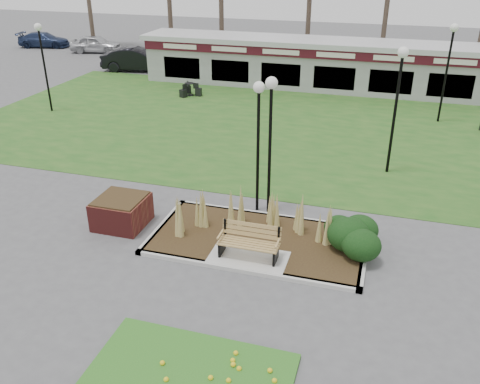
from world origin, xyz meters
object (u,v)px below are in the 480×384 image
(lamp_post_mid_right, at_px, (450,52))
(car_blue, at_px, (44,40))
(car_black, at_px, (137,59))
(food_pavilion, at_px, (338,65))
(lamp_post_near_right, at_px, (258,119))
(brick_planter, at_px, (122,211))
(lamp_post_far_right, at_px, (399,83))
(lamp_post_near_left, at_px, (271,116))
(park_bench, at_px, (250,241))
(lamp_post_far_left, at_px, (42,48))
(bistro_set_b, at_px, (190,91))
(car_silver, at_px, (96,44))

(lamp_post_mid_right, bearing_deg, car_blue, 159.19)
(car_black, bearing_deg, food_pavilion, -104.64)
(lamp_post_near_right, distance_m, car_blue, 34.92)
(brick_planter, relative_size, lamp_post_far_right, 0.31)
(lamp_post_near_left, relative_size, lamp_post_far_right, 0.94)
(lamp_post_near_right, relative_size, car_black, 0.90)
(food_pavilion, xyz_separation_m, car_blue, (-26.00, 7.04, -0.85))
(park_bench, distance_m, lamp_post_mid_right, 16.03)
(brick_planter, xyz_separation_m, lamp_post_far_right, (7.90, 6.70, 3.03))
(lamp_post_far_right, relative_size, lamp_post_far_left, 1.06)
(lamp_post_mid_right, xyz_separation_m, lamp_post_far_left, (-19.73, -4.03, -0.17))
(food_pavilion, relative_size, lamp_post_near_right, 5.66)
(lamp_post_mid_right, height_order, lamp_post_far_left, lamp_post_mid_right)
(bistro_set_b, bearing_deg, car_black, 139.58)
(lamp_post_near_left, height_order, car_blue, lamp_post_near_left)
(lamp_post_far_left, height_order, car_black, lamp_post_far_left)
(brick_planter, relative_size, lamp_post_near_left, 0.33)
(park_bench, xyz_separation_m, car_blue, (-26.00, 26.75, 0.04))
(lamp_post_far_right, xyz_separation_m, car_blue, (-29.50, 19.30, -2.88))
(lamp_post_far_right, bearing_deg, car_silver, 142.38)
(lamp_post_near_right, height_order, car_silver, lamp_post_near_right)
(lamp_post_near_left, bearing_deg, car_black, 127.87)
(car_silver, xyz_separation_m, car_blue, (-5.57, 0.86, -0.07))
(lamp_post_far_left, height_order, bistro_set_b, lamp_post_far_left)
(lamp_post_far_right, relative_size, bistro_set_b, 3.52)
(park_bench, distance_m, lamp_post_near_right, 3.96)
(brick_planter, xyz_separation_m, car_blue, (-21.60, 26.00, 0.15))
(park_bench, height_order, lamp_post_far_left, lamp_post_far_left)
(lamp_post_far_right, distance_m, bistro_set_b, 14.55)
(brick_planter, height_order, lamp_post_mid_right, lamp_post_mid_right)
(lamp_post_far_left, xyz_separation_m, car_silver, (-6.43, 15.22, -2.60))
(food_pavilion, bearing_deg, lamp_post_far_right, -74.06)
(lamp_post_mid_right, distance_m, car_silver, 28.58)
(bistro_set_b, bearing_deg, car_silver, 140.45)
(brick_planter, height_order, car_silver, car_silver)
(brick_planter, distance_m, car_black, 22.20)
(brick_planter, distance_m, lamp_post_near_right, 5.17)
(lamp_post_near_left, bearing_deg, car_silver, 131.43)
(food_pavilion, relative_size, car_silver, 6.01)
(park_bench, relative_size, lamp_post_far_left, 0.38)
(food_pavilion, distance_m, car_black, 14.08)
(lamp_post_far_left, height_order, car_blue, lamp_post_far_left)
(food_pavilion, height_order, lamp_post_far_left, lamp_post_far_left)
(bistro_set_b, xyz_separation_m, car_black, (-5.96, 5.08, 0.54))
(park_bench, relative_size, lamp_post_near_right, 0.39)
(bistro_set_b, relative_size, car_silver, 0.33)
(bistro_set_b, height_order, car_silver, car_silver)
(car_blue, bearing_deg, lamp_post_near_right, -145.50)
(food_pavilion, height_order, car_silver, food_pavilion)
(lamp_post_near_left, distance_m, lamp_post_mid_right, 13.15)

